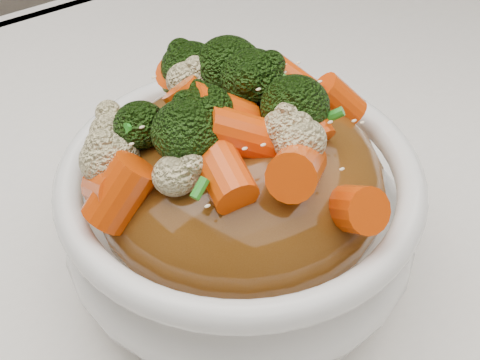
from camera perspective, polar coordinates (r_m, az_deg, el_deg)
tablecloth at (r=0.50m, az=3.38°, el=-8.08°), size 1.20×0.80×0.04m
bowl at (r=0.46m, az=0.00°, el=-3.00°), size 0.23×0.23×0.09m
sauce_base at (r=0.44m, az=-0.00°, el=-0.29°), size 0.18×0.18×0.10m
carrots at (r=0.40m, az=-0.00°, el=6.34°), size 0.18×0.18×0.05m
broccoli at (r=0.40m, az=-0.00°, el=6.22°), size 0.18×0.18×0.04m
cauliflower at (r=0.40m, az=-0.00°, el=5.99°), size 0.18×0.18×0.04m
scallions at (r=0.40m, az=-0.00°, el=6.45°), size 0.14×0.14×0.02m
sesame_seeds at (r=0.40m, az=-0.00°, el=6.45°), size 0.16×0.16×0.01m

